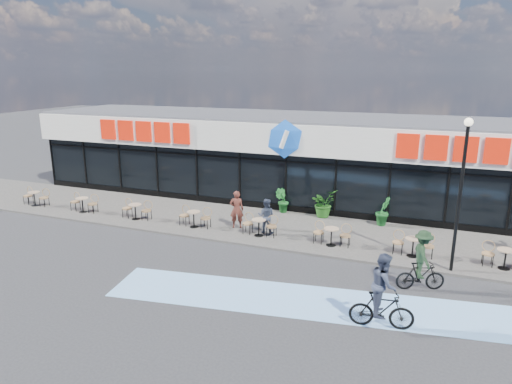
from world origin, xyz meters
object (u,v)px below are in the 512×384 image
Objects in this scene: bistro_set_0 at (36,197)px; potted_plant_left at (282,201)px; potted_plant_right at (383,211)px; patron_right at (266,216)px; patron_left at (237,209)px; cyclist_a at (383,297)px; cyclist_b at (422,263)px; potted_plant_mid at (323,203)px; lamp_post at (461,183)px.

bistro_set_0 is 1.29× the size of potted_plant_left.
potted_plant_right is 0.85× the size of patron_right.
potted_plant_left is 0.90× the size of potted_plant_right.
patron_left is 1.11× the size of patron_right.
cyclist_a is 1.08× the size of cyclist_b.
potted_plant_mid is (14.62, 3.53, 0.22)m from bistro_set_0.
patron_right is at bearing 133.33° from cyclist_a.
cyclist_b is (19.28, -2.68, 0.39)m from bistro_set_0.
patron_right is at bearing -147.91° from potted_plant_right.
potted_plant_mid is 3.66m from patron_right.
potted_plant_mid is 0.60× the size of cyclist_a.
patron_right is 8.06m from cyclist_a.
patron_right is (12.79, 0.36, 0.32)m from bistro_set_0.
lamp_post is 3.49× the size of patron_right.
cyclist_a is 2.98m from cyclist_b.
lamp_post is 9.39m from patron_left.
potted_plant_right is at bearing 107.05° from cyclist_b.
patron_left is (-6.14, -2.73, 0.20)m from potted_plant_right.
lamp_post reaches higher than potted_plant_left.
cyclist_a reaches higher than potted_plant_right.
patron_left reaches higher than potted_plant_mid.
lamp_post is 2.42× the size of cyclist_a.
potted_plant_mid is at bearing 141.92° from lamp_post.
patron_right reaches higher than potted_plant_right.
bistro_set_0 is 11.33m from patron_left.
potted_plant_left is 0.89× the size of potted_plant_mid.
patron_left is (11.31, 0.55, 0.41)m from bistro_set_0.
potted_plant_mid reaches higher than bistro_set_0.
cyclist_a is at bearing -57.16° from potted_plant_left.
patron_left is at bearing 139.20° from cyclist_a.
potted_plant_right is 5.50m from patron_right.
patron_left is at bearing -112.43° from potted_plant_left.
cyclist_a reaches higher than patron_left.
patron_right is at bearing 154.88° from cyclist_b.
patron_left is at bearing -156.00° from potted_plant_right.
patron_right is at bearing -85.08° from potted_plant_left.
potted_plant_right is at bearing -5.02° from potted_plant_mid.
bistro_set_0 is 17.76m from potted_plant_right.
potted_plant_mid is at bearing -158.18° from patron_left.
potted_plant_left is 3.19m from patron_left.
lamp_post is at bearing 150.52° from patron_left.
potted_plant_mid is at bearing 1.26° from potted_plant_left.
cyclist_a reaches higher than potted_plant_mid.
patron_left is at bearing 2.78° from bistro_set_0.
potted_plant_left is 2.10m from potted_plant_mid.
bistro_set_0 is (-20.29, 0.91, -2.75)m from lamp_post.
potted_plant_left is (12.52, 3.48, 0.14)m from bistro_set_0.
cyclist_a is (-1.96, -4.59, -2.35)m from lamp_post.
cyclist_a is (3.71, -9.04, 0.18)m from potted_plant_mid.
patron_right reaches higher than potted_plant_left.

